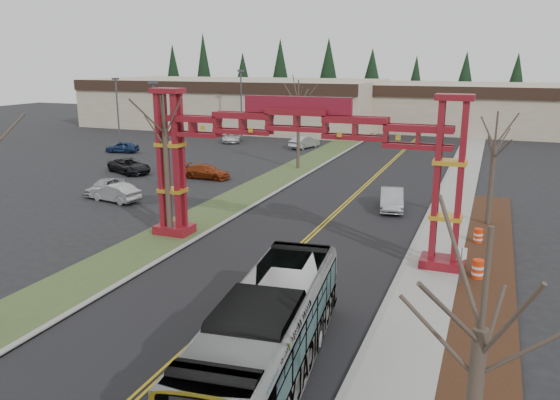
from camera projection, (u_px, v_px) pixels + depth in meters
The scene contains 32 objects.
road at pixel (331, 218), 37.29m from camera, with size 12.00×110.00×0.02m, color black.
lane_line_left at pixel (329, 217), 37.33m from camera, with size 0.12×100.00×0.01m, color gold.
lane_line_right at pixel (332, 218), 37.24m from camera, with size 0.12×100.00×0.01m, color gold.
curb_right at pixel (423, 227), 35.09m from camera, with size 0.30×110.00×0.15m, color gray.
sidewalk_right at pixel (446, 229), 34.58m from camera, with size 2.60×110.00×0.14m, color gray.
landscape_strip at pixel (482, 350), 20.14m from camera, with size 2.60×50.00×0.12m, color #321B10.
grass_median at pixel (226, 206), 40.12m from camera, with size 4.00×110.00×0.08m, color #384D26.
curb_left at pixel (249, 208), 39.46m from camera, with size 0.30×110.00×0.15m, color gray.
gateway_arch at pixel (297, 146), 29.50m from camera, with size 18.20×1.60×8.90m.
retail_building_west at pixel (236, 103), 89.33m from camera, with size 46.00×22.30×7.50m.
retail_building_east at pixel (497, 108), 82.42m from camera, with size 38.00×20.30×7.00m.
conifer_treeline at pixel (440, 84), 96.00m from camera, with size 116.10×5.60×13.00m.
transit_bus at pixel (268, 335), 18.00m from camera, with size 2.75×11.76×3.28m, color #B4B8BC.
silver_sedan at pixel (392, 199), 39.25m from camera, with size 1.59×4.56×1.50m, color #A5A8AD.
parked_car_near_a at pixel (105, 186), 43.73m from camera, with size 1.54×3.83×1.30m, color #A2A6AA.
parked_car_near_b at pixel (115, 192), 41.54m from camera, with size 1.49×4.26×1.40m, color silver.
parked_car_near_c at pixel (129, 166), 52.03m from camera, with size 2.31×5.01×1.39m, color black.
parked_car_mid_a at pixel (206, 171), 49.61m from camera, with size 1.82×4.48×1.30m, color maroon.
parked_car_mid_b at pixel (122, 147), 63.63m from camera, with size 1.54×3.82×1.30m, color navy.
parked_car_far_a at pixel (304, 142), 66.81m from camera, with size 1.60×4.59×1.51m, color #A8A8B0.
parked_car_far_b at pixel (232, 137), 71.85m from camera, with size 2.18×4.72×1.31m, color white.
bare_tree_median_mid at pixel (165, 130), 31.76m from camera, with size 3.31×3.31×8.75m.
bare_tree_median_far at pixel (298, 103), 52.72m from camera, with size 3.26×3.26×8.66m.
bare_tree_right_near at pixel (481, 331), 10.55m from camera, with size 3.16×3.16×7.48m.
bare_tree_right_far at pixel (495, 146), 34.36m from camera, with size 3.24×3.24×7.40m.
light_pole_near at pixel (155, 126), 46.05m from camera, with size 0.77×0.38×8.82m.
light_pole_mid at pixel (118, 110), 62.69m from camera, with size 0.74×0.37×8.56m.
light_pole_far at pixel (241, 100), 73.03m from camera, with size 0.80×0.40×9.26m.
street_sign at pixel (461, 259), 25.45m from camera, with size 0.46×0.06×2.02m.
barrel_south at pixel (478, 270), 26.60m from camera, with size 0.57×0.57×1.05m.
barrel_mid at pixel (458, 261), 27.95m from camera, with size 0.52×0.52×0.97m.
barrel_north at pixel (478, 237), 31.84m from camera, with size 0.51×0.51×0.95m.
Camera 1 is at (9.89, -9.61, 10.44)m, focal length 35.00 mm.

